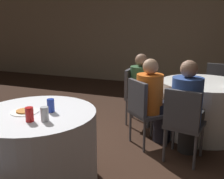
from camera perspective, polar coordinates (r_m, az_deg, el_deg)
The scene contains 14 objects.
wall_back at distance 6.68m, azimuth 9.62°, elevation 13.21°, with size 16.00×0.06×2.80m.
table_near at distance 2.54m, azimuth -16.35°, elevation -12.94°, with size 1.10×1.10×0.75m.
table_far at distance 3.83m, azimuth 19.79°, elevation -3.82°, with size 1.19×1.19×0.75m.
chair_far_south at distance 2.85m, azimuth 15.94°, elevation -6.59°, with size 0.46×0.46×0.87m.
chair_far_west at distance 3.94m, azimuth 5.25°, elevation -0.30°, with size 0.41×0.40×0.87m.
chair_far_north at distance 4.75m, azimuth 22.65°, elevation 1.19°, with size 0.47×0.47×0.87m.
chair_far_southwest at distance 3.17m, azimuth 7.10°, elevation -4.02°, with size 0.57×0.57×0.87m.
person_orange_shirt at distance 3.24m, azimuth 9.52°, elevation -2.78°, with size 0.47×0.47×1.13m.
person_blue_shirt at distance 2.98m, azimuth 16.84°, elevation -4.42°, with size 0.37×0.51×1.16m.
person_green_jacket at distance 3.89m, azimuth 7.58°, elevation 0.01°, with size 0.50×0.33×1.11m.
pizza_plate_near at distance 2.43m, azimuth -19.31°, elevation -4.73°, with size 0.26×0.26×0.02m.
soda_can_blue at distance 2.35m, azimuth -13.82°, elevation -3.57°, with size 0.07×0.07×0.12m.
soda_can_red at distance 2.16m, azimuth -18.35°, elevation -5.44°, with size 0.07×0.07×0.12m.
soda_can_silver at distance 2.14m, azimuth -15.14°, elevation -5.42°, with size 0.07×0.07×0.12m.
Camera 1 is at (1.38, -1.83, 1.52)m, focal length 40.00 mm.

